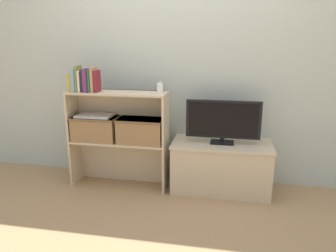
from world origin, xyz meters
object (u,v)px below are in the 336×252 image
book_olive (78,79)px  book_ivory (81,81)px  book_skyblue (75,80)px  storage_basket_right (141,130)px  laptop (95,116)px  book_maroon (97,81)px  book_plum (88,80)px  tv_stand (221,166)px  book_mustard (72,82)px  book_forest (91,80)px  book_tan (94,79)px  tv (223,121)px  storage_basket_left (95,127)px  baby_monitor (160,88)px  book_charcoal (84,81)px

book_olive → book_ivory: book_olive is taller
book_skyblue → storage_basket_right: 0.78m
laptop → book_maroon: bearing=-19.9°
book_ivory → book_plum: bearing=-0.0°
tv_stand → book_mustard: size_ratio=5.52×
book_ivory → book_forest: size_ratio=0.94×
book_plum → book_tan: bearing=0.0°
book_plum → laptop: 0.35m
tv → storage_basket_right: size_ratio=1.59×
tv → storage_basket_left: (-1.24, -0.10, -0.10)m
book_skyblue → book_tan: book_tan is taller
book_skyblue → laptop: bearing=6.5°
storage_basket_left → book_plum: bearing=-155.4°
laptop → book_tan: bearing=-42.0°
book_plum → storage_basket_right: (0.50, 0.02, -0.47)m
book_olive → storage_basket_right: book_olive is taller
tv_stand → book_tan: bearing=-174.3°
book_olive → book_maroon: 0.19m
book_forest → storage_basket_right: 0.66m
tv → book_olive: 1.43m
book_skyblue → book_olive: size_ratio=0.89×
baby_monitor → laptop: (-0.65, -0.01, -0.29)m
book_tan → laptop: 0.36m
book_forest → book_maroon: book_forest is taller
laptop → book_mustard: bearing=-174.8°
book_skyblue → book_ivory: 0.06m
book_charcoal → book_tan: bearing=0.0°
tv_stand → book_charcoal: 1.56m
book_olive → storage_basket_right: bearing=1.8°
tv → baby_monitor: baby_monitor is taller
tv_stand → book_skyblue: 1.63m
book_ivory → book_olive: bearing=-180.0°
storage_basket_left → storage_basket_right: 0.46m
book_charcoal → book_maroon: 0.13m
book_ivory → book_plum: 0.07m
book_mustard → storage_basket_left: (0.21, 0.02, -0.44)m
book_ivory → book_mustard: bearing=-180.0°
book_ivory → book_charcoal: (0.03, -0.00, 0.00)m
book_ivory → baby_monitor: bearing=2.6°
book_tan → storage_basket_right: book_tan is taller
book_plum → laptop: bearing=24.6°
book_maroon → storage_basket_left: size_ratio=0.46×
book_mustard → book_charcoal: 0.13m
storage_basket_left → storage_basket_right: bearing=0.0°
book_mustard → laptop: 0.39m
baby_monitor → book_forest: bearing=-177.1°
book_charcoal → book_ivory: bearing=180.0°
book_mustard → book_maroon: (0.26, 0.00, 0.01)m
tv_stand → book_forest: size_ratio=4.49×
tv → book_skyblue: book_skyblue is taller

